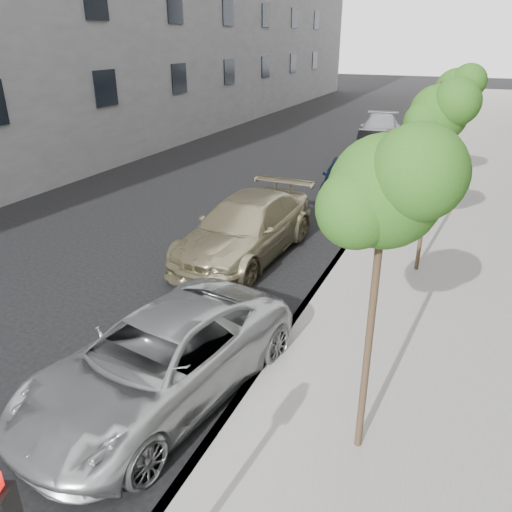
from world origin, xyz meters
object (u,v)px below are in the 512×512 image
Objects in this scene: tree_mid at (440,114)px; tree_near at (387,192)px; minivan at (160,359)px; sedan_rear at (380,130)px; suv at (246,228)px; tree_far at (457,90)px; sedan_black at (375,149)px; sedan_blue at (345,177)px.

tree_near is at bearing -90.00° from tree_mid.
minivan is 23.30m from sedan_rear.
minivan is (-3.33, -6.57, -3.24)m from tree_mid.
tree_near reaches higher than suv.
tree_far is at bearing 85.58° from minivan.
tree_near is 18.20m from sedan_black.
sedan_blue is at bearing -93.58° from sedan_rear.
tree_near is at bearing -84.41° from sedan_blue.
minivan is 0.94× the size of suv.
tree_mid is 12.04m from sedan_black.
sedan_black is at bearing 100.79° from tree_near.
sedan_rear is at bearing 104.08° from tree_mid.
tree_far is 6.51m from sedan_black.
tree_far reaches higher than sedan_rear.
minivan is at bearing -104.28° from tree_far.
suv is at bearing -104.69° from sedan_black.
sedan_blue is at bearing 84.38° from suv.
sedan_black is at bearing 106.80° from tree_mid.
tree_far is 0.90× the size of minivan.
tree_far reaches higher than tree_near.
tree_mid is at bearing -82.31° from sedan_black.
suv is 17.36m from sedan_rear.
minivan is (-3.33, -0.07, -3.21)m from tree_near.
sedan_rear is at bearing 92.07° from suv.
tree_far is 0.89× the size of sedan_rear.
tree_mid is 0.98× the size of sedan_black.
tree_far is at bearing -63.08° from sedan_black.
suv reaches higher than sedan_rear.
tree_near is 4.63m from minivan.
sedan_blue is at bearing 105.36° from tree_near.
sedan_black is 0.91× the size of sedan_rear.
tree_far reaches higher than sedan_blue.
sedan_black reaches higher than sedan_blue.
sedan_rear is at bearing 101.99° from minivan.
tree_mid is 0.85× the size of suv.
tree_mid reaches higher than sedan_rear.
sedan_blue is at bearing -100.39° from sedan_black.
tree_near is 8.03m from suv.
sedan_black is at bearing 78.96° from sedan_blue.
suv reaches higher than sedan_black.
sedan_blue is (-3.47, -0.38, -3.23)m from tree_far.
suv is at bearing 111.09° from minivan.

